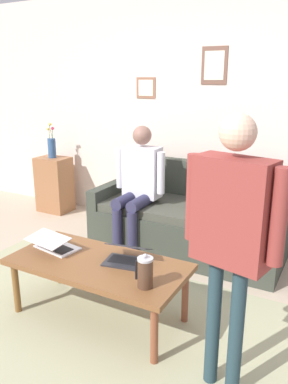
% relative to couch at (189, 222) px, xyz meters
% --- Properties ---
extents(ground_plane, '(7.68, 7.68, 0.00)m').
position_rel_couch_xyz_m(ground_plane, '(0.13, 1.53, -0.31)').
color(ground_plane, '#BBA78E').
extents(area_rug, '(3.12, 1.87, 0.01)m').
position_rel_couch_xyz_m(area_rug, '(0.14, 1.54, -0.30)').
color(area_rug, tan).
rests_on(area_rug, ground_plane).
extents(back_wall, '(7.04, 0.11, 2.70)m').
position_rel_couch_xyz_m(back_wall, '(0.13, -0.67, 1.04)').
color(back_wall, beige).
rests_on(back_wall, ground_plane).
extents(couch, '(1.92, 0.85, 0.88)m').
position_rel_couch_xyz_m(couch, '(0.00, 0.00, 0.00)').
color(couch, '#373C33').
rests_on(couch, ground_plane).
extents(coffee_table, '(1.31, 0.63, 0.45)m').
position_rel_couch_xyz_m(coffee_table, '(0.14, 1.44, 0.10)').
color(coffee_table, brown).
rests_on(coffee_table, ground_plane).
extents(laptop_left, '(0.35, 0.31, 0.14)m').
position_rel_couch_xyz_m(laptop_left, '(-0.05, 1.33, 0.19)').
color(laptop_left, '#28282D').
rests_on(laptop_left, coffee_table).
extents(laptop_center, '(0.38, 0.34, 0.13)m').
position_rel_couch_xyz_m(laptop_center, '(0.55, 1.42, 0.19)').
color(laptop_center, silver).
rests_on(laptop_center, coffee_table).
extents(french_press, '(0.12, 0.10, 0.23)m').
position_rel_couch_xyz_m(french_press, '(-0.33, 1.58, 0.25)').
color(french_press, '#4C3323').
rests_on(french_press, coffee_table).
extents(side_shelf, '(0.42, 0.32, 0.73)m').
position_rel_couch_xyz_m(side_shelf, '(2.06, -0.29, 0.06)').
color(side_shelf, '#95603C').
rests_on(side_shelf, ground_plane).
extents(flower_vase, '(0.10, 0.10, 0.46)m').
position_rel_couch_xyz_m(flower_vase, '(2.06, -0.29, 0.57)').
color(flower_vase, '#315483').
rests_on(flower_vase, side_shelf).
extents(person_standing, '(0.56, 0.26, 1.57)m').
position_rel_couch_xyz_m(person_standing, '(-0.88, 1.67, 0.70)').
color(person_standing, '#243B42').
rests_on(person_standing, ground_plane).
extents(person_seated, '(0.55, 0.51, 1.28)m').
position_rel_couch_xyz_m(person_seated, '(0.48, 0.23, 0.42)').
color(person_seated, '#2F2E4B').
rests_on(person_seated, ground_plane).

